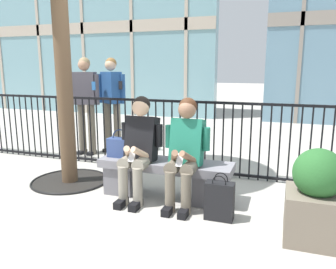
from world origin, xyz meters
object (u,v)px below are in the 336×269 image
Objects in this scene: shopping_bag at (219,201)px; bystander_at_railing at (85,98)px; bystander_further_back at (112,97)px; seated_person_with_phone at (139,145)px; stone_bench at (165,175)px; handbag_on_bench at (121,147)px; planter at (316,199)px; seated_person_companion at (185,149)px.

bystander_at_railing is (-2.76, 1.86, 0.80)m from shopping_bag.
seated_person_with_phone is at bearing -53.87° from bystander_further_back.
stone_bench is 4.58× the size of handbag_on_bench.
handbag_on_bench is at bearing -179.01° from stone_bench.
planter is at bearing -17.79° from stone_bench.
bystander_further_back is 2.01× the size of planter.
seated_person_companion is 0.71× the size of bystander_at_railing.
bystander_at_railing reaches higher than shopping_bag.
bystander_at_railing is (-2.31, 1.60, 0.35)m from seated_person_companion.
bystander_at_railing is at bearing 137.45° from seated_person_with_phone.
planter reaches higher than handbag_on_bench.
shopping_bag is 0.57× the size of planter.
planter is at bearing -11.62° from seated_person_with_phone.
seated_person_with_phone reaches higher than shopping_bag.
stone_bench is at bearing 162.21° from planter.
handbag_on_bench is 1.41m from shopping_bag.
seated_person_companion is 3.47× the size of handbag_on_bench.
bystander_at_railing is at bearing 143.96° from stone_bench.
bystander_further_back reaches higher than handbag_on_bench.
planter reaches higher than shopping_bag.
stone_bench is 0.65m from handbag_on_bench.
handbag_on_bench is (-0.30, 0.12, -0.08)m from seated_person_with_phone.
shopping_bag is 3.35m from bystander_further_back.
shopping_bag is (1.31, -0.38, -0.37)m from handbag_on_bench.
stone_bench is 0.49m from seated_person_with_phone.
planter is (3.64, -1.99, -0.61)m from bystander_at_railing.
bystander_further_back is (-1.96, 1.92, 0.35)m from seated_person_companion.
seated_person_with_phone is 2.40m from bystander_at_railing.
stone_bench is at bearing 155.33° from seated_person_companion.
bystander_further_back reaches higher than shopping_bag.
seated_person_companion is 1.41m from planter.
handbag_on_bench is 2.15m from bystander_further_back.
seated_person_with_phone reaches higher than planter.
shopping_bag is (0.73, -0.39, -0.07)m from stone_bench.
bystander_further_back reaches higher than seated_person_companion.
seated_person_with_phone is at bearing -155.33° from stone_bench.
stone_bench is 0.83m from shopping_bag.
handbag_on_bench is 0.72× the size of shopping_bag.
stone_bench is at bearing -36.04° from bystander_at_railing.
shopping_bag is (1.01, -0.26, -0.45)m from seated_person_with_phone.
seated_person_companion is 2.77m from bystander_further_back.
shopping_bag is at bearing 171.70° from planter.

